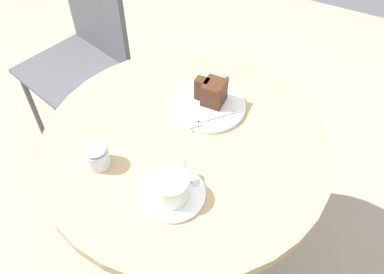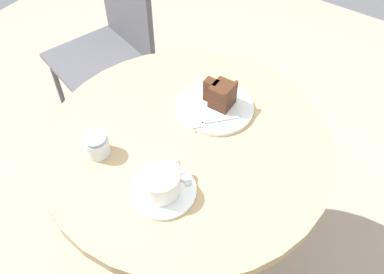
{
  "view_description": "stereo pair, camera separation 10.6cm",
  "coord_description": "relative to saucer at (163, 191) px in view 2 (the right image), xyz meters",
  "views": [
    {
      "loc": [
        -0.65,
        -0.35,
        1.59
      ],
      "look_at": [
        -0.02,
        -0.03,
        0.78
      ],
      "focal_mm": 38.0,
      "sensor_mm": 36.0,
      "label": 1
    },
    {
      "loc": [
        -0.6,
        -0.44,
        1.59
      ],
      "look_at": [
        -0.02,
        -0.03,
        0.78
      ],
      "focal_mm": 38.0,
      "sensor_mm": 36.0,
      "label": 2
    }
  ],
  "objects": [
    {
      "name": "saucer",
      "position": [
        0.0,
        0.0,
        0.0
      ],
      "size": [
        0.17,
        0.17,
        0.01
      ],
      "color": "silver",
      "rests_on": "cafe_table"
    },
    {
      "name": "sugar_pot",
      "position": [
        -0.0,
        0.22,
        0.03
      ],
      "size": [
        0.07,
        0.07,
        0.07
      ],
      "color": "silver",
      "rests_on": "cafe_table"
    },
    {
      "name": "teaspoon",
      "position": [
        0.05,
        -0.01,
        0.01
      ],
      "size": [
        0.03,
        0.1,
        0.0
      ],
      "rotation": [
        0.0,
        0.0,
        4.89
      ],
      "color": "#B7B7BC",
      "rests_on": "saucer"
    },
    {
      "name": "cake_slice",
      "position": [
        0.34,
        0.05,
        0.04
      ],
      "size": [
        0.07,
        0.09,
        0.08
      ],
      "rotation": [
        0.0,
        0.0,
        1.61
      ],
      "color": "#422619",
      "rests_on": "cake_plate"
    },
    {
      "name": "cafe_table",
      "position": [
        0.18,
        0.05,
        -0.12
      ],
      "size": [
        0.81,
        0.81,
        0.74
      ],
      "color": "tan",
      "rests_on": "ground"
    },
    {
      "name": "cake_plate",
      "position": [
        0.32,
        0.05,
        0.0
      ],
      "size": [
        0.22,
        0.22,
        0.01
      ],
      "color": "silver",
      "rests_on": "cafe_table"
    },
    {
      "name": "napkin",
      "position": [
        0.34,
        0.1,
        -0.0
      ],
      "size": [
        0.13,
        0.14,
        0.0
      ],
      "rotation": [
        0.0,
        0.0,
        4.63
      ],
      "color": "tan",
      "rests_on": "cafe_table"
    },
    {
      "name": "ground_plane",
      "position": [
        0.18,
        0.05,
        -0.75
      ],
      "size": [
        4.4,
        4.4,
        0.01
      ],
      "primitive_type": "cube",
      "color": "gray",
      "rests_on": "ground"
    },
    {
      "name": "coffee_cup",
      "position": [
        -0.0,
        0.0,
        0.04
      ],
      "size": [
        0.13,
        0.09,
        0.07
      ],
      "color": "silver",
      "rests_on": "saucer"
    },
    {
      "name": "cafe_chair",
      "position": [
        0.6,
        0.77,
        -0.22
      ],
      "size": [
        0.47,
        0.47,
        0.86
      ],
      "rotation": [
        0.0,
        0.0,
        4.44
      ],
      "color": "#4C4C51",
      "rests_on": "ground"
    },
    {
      "name": "fork",
      "position": [
        0.25,
        0.03,
        0.01
      ],
      "size": [
        0.12,
        0.11,
        0.0
      ],
      "rotation": [
        0.0,
        0.0,
        2.41
      ],
      "color": "#B7B7BC",
      "rests_on": "cake_plate"
    }
  ]
}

